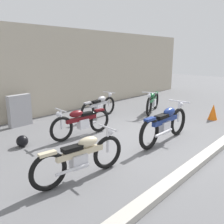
{
  "coord_description": "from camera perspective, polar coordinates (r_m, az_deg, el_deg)",
  "views": [
    {
      "loc": [
        -5.18,
        -3.5,
        2.27
      ],
      "look_at": [
        0.0,
        1.25,
        0.55
      ],
      "focal_mm": 38.35,
      "sensor_mm": 36.0,
      "label": 1
    }
  ],
  "objects": [
    {
      "name": "building_wall",
      "position": [
        9.44,
        -14.27,
        9.38
      ],
      "size": [
        18.0,
        0.3,
        3.24
      ],
      "primitive_type": "cube",
      "color": "#B2A893",
      "rests_on": "ground_plane"
    },
    {
      "name": "motorcycle_cream",
      "position": [
        4.51,
        -7.31,
        -10.54
      ],
      "size": [
        1.95,
        0.54,
        0.88
      ],
      "rotation": [
        0.0,
        0.0,
        -0.14
      ],
      "color": "black",
      "rests_on": "ground_plane"
    },
    {
      "name": "ground_plane",
      "position": [
        6.65,
        8.0,
        -6.34
      ],
      "size": [
        40.0,
        40.0,
        0.0
      ],
      "primitive_type": "plane",
      "color": "slate"
    },
    {
      "name": "motorcycle_silver",
      "position": [
        8.62,
        -3.07,
        1.34
      ],
      "size": [
        1.94,
        0.57,
        0.87
      ],
      "rotation": [
        0.0,
        0.0,
        0.14
      ],
      "color": "black",
      "rests_on": "ground_plane"
    },
    {
      "name": "motorcycle_green",
      "position": [
        9.57,
        9.67,
        2.5
      ],
      "size": [
        1.91,
        0.91,
        0.9
      ],
      "rotation": [
        0.0,
        0.0,
        3.51
      ],
      "color": "black",
      "rests_on": "ground_plane"
    },
    {
      "name": "curb_strip",
      "position": [
        5.91,
        21.93,
        -9.25
      ],
      "size": [
        18.0,
        0.24,
        0.12
      ],
      "primitive_type": "cube",
      "color": "#B7B2A8",
      "rests_on": "ground_plane"
    },
    {
      "name": "traffic_cone",
      "position": [
        9.13,
        22.96,
        0.02
      ],
      "size": [
        0.32,
        0.32,
        0.55
      ],
      "primitive_type": "cone",
      "color": "orange",
      "rests_on": "ground_plane"
    },
    {
      "name": "motorcycle_blue",
      "position": [
        6.42,
        12.62,
        -2.76
      ],
      "size": [
        2.23,
        0.62,
        1.0
      ],
      "rotation": [
        0.0,
        0.0,
        0.0
      ],
      "color": "black",
      "rests_on": "ground_plane"
    },
    {
      "name": "stone_marker",
      "position": [
        8.17,
        -21.16,
        0.34
      ],
      "size": [
        0.75,
        0.24,
        1.01
      ],
      "primitive_type": "cube",
      "rotation": [
        0.0,
        0.0,
        0.06
      ],
      "color": "#9E9EA3",
      "rests_on": "ground_plane"
    },
    {
      "name": "motorcycle_maroon",
      "position": [
        6.71,
        -7.38,
        -2.36
      ],
      "size": [
        1.95,
        0.54,
        0.87
      ],
      "rotation": [
        0.0,
        0.0,
        3.03
      ],
      "color": "black",
      "rests_on": "ground_plane"
    },
    {
      "name": "helmet",
      "position": [
        6.41,
        -20.61,
        -6.52
      ],
      "size": [
        0.29,
        0.29,
        0.29
      ],
      "primitive_type": "sphere",
      "color": "black",
      "rests_on": "ground_plane"
    }
  ]
}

